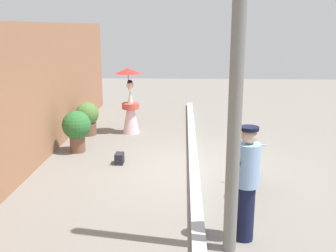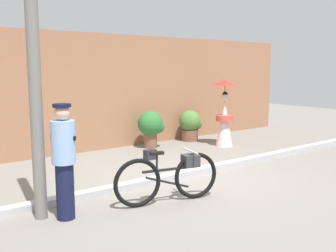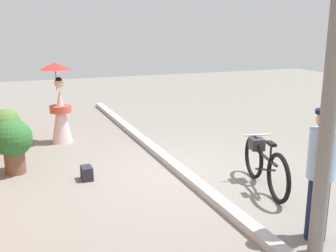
# 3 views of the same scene
# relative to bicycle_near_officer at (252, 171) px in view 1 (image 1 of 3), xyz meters

# --- Properties ---
(ground_plane) EXTENTS (30.00, 30.00, 0.00)m
(ground_plane) POSITION_rel_bicycle_near_officer_xyz_m (1.14, 1.02, -0.43)
(ground_plane) COLOR gray
(building_wall) EXTENTS (14.00, 0.40, 3.08)m
(building_wall) POSITION_rel_bicycle_near_officer_xyz_m (1.14, 4.61, 1.11)
(building_wall) COLOR #9E6B4C
(building_wall) RESTS_ON ground_plane
(sidewalk_curb) EXTENTS (14.00, 0.20, 0.12)m
(sidewalk_curb) POSITION_rel_bicycle_near_officer_xyz_m (1.14, 1.02, -0.37)
(sidewalk_curb) COLOR #B2B2B7
(sidewalk_curb) RESTS_ON ground_plane
(bicycle_near_officer) EXTENTS (1.79, 0.57, 0.86)m
(bicycle_near_officer) POSITION_rel_bicycle_near_officer_xyz_m (0.00, 0.00, 0.00)
(bicycle_near_officer) COLOR black
(bicycle_near_officer) RESTS_ON ground_plane
(person_officer) EXTENTS (0.34, 0.34, 1.68)m
(person_officer) POSITION_rel_bicycle_near_officer_xyz_m (-1.64, 0.36, 0.47)
(person_officer) COLOR #141938
(person_officer) RESTS_ON ground_plane
(person_with_parasol) EXTENTS (0.73, 0.73, 1.87)m
(person_with_parasol) POSITION_rel_bicycle_near_officer_xyz_m (4.09, 2.77, 0.47)
(person_with_parasol) COLOR silver
(person_with_parasol) RESTS_ON ground_plane
(potted_plant_by_door) EXTENTS (0.71, 0.69, 1.02)m
(potted_plant_by_door) POSITION_rel_bicycle_near_officer_xyz_m (2.32, 3.83, 0.17)
(potted_plant_by_door) COLOR brown
(potted_plant_by_door) RESTS_ON ground_plane
(potted_plant_small) EXTENTS (0.67, 0.65, 0.93)m
(potted_plant_small) POSITION_rel_bicycle_near_officer_xyz_m (3.86, 3.95, 0.07)
(potted_plant_small) COLOR brown
(potted_plant_small) RESTS_ON ground_plane
(backpack_on_pavement) EXTENTS (0.29, 0.18, 0.24)m
(backpack_on_pavement) POSITION_rel_bicycle_near_officer_xyz_m (1.47, 2.68, -0.31)
(backpack_on_pavement) COLOR #26262D
(backpack_on_pavement) RESTS_ON ground_plane
(utility_pole) EXTENTS (0.18, 0.18, 4.80)m
(utility_pole) POSITION_rel_bicycle_near_officer_xyz_m (-1.92, 0.61, 1.97)
(utility_pole) COLOR slate
(utility_pole) RESTS_ON ground_plane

